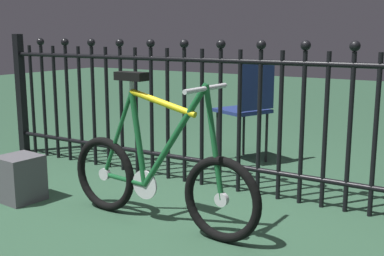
# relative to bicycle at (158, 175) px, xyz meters

# --- Properties ---
(ground_plane) EXTENTS (20.00, 20.00, 0.00)m
(ground_plane) POSITION_rel_bicycle_xyz_m (0.12, 0.06, -0.31)
(ground_plane) COLOR #2C4E37
(iron_fence) EXTENTS (4.68, 0.07, 1.12)m
(iron_fence) POSITION_rel_bicycle_xyz_m (0.03, 0.81, 0.27)
(iron_fence) COLOR black
(iron_fence) RESTS_ON ground
(bicycle) EXTENTS (1.36, 0.40, 0.91)m
(bicycle) POSITION_rel_bicycle_xyz_m (0.00, 0.00, 0.00)
(bicycle) COLOR black
(bicycle) RESTS_ON ground
(chair_navy) EXTENTS (0.51, 0.51, 0.89)m
(chair_navy) POSITION_rel_bicycle_xyz_m (-0.17, 1.57, 0.23)
(chair_navy) COLOR black
(chair_navy) RESTS_ON ground
(display_crate) EXTENTS (0.28, 0.28, 0.31)m
(display_crate) POSITION_rel_bicycle_xyz_m (-1.06, -0.15, -0.15)
(display_crate) COLOR #4C4C51
(display_crate) RESTS_ON ground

